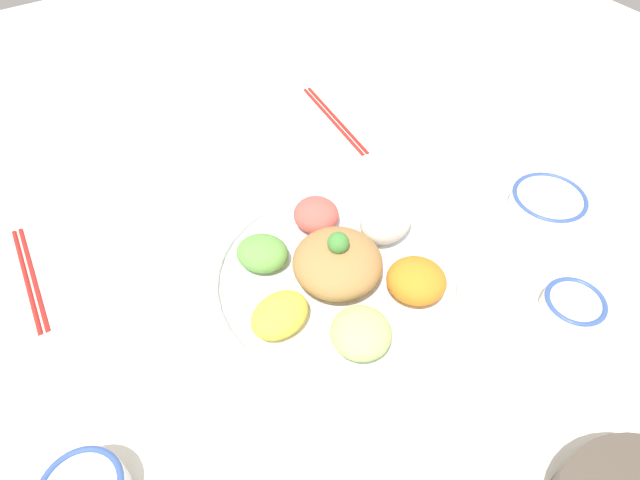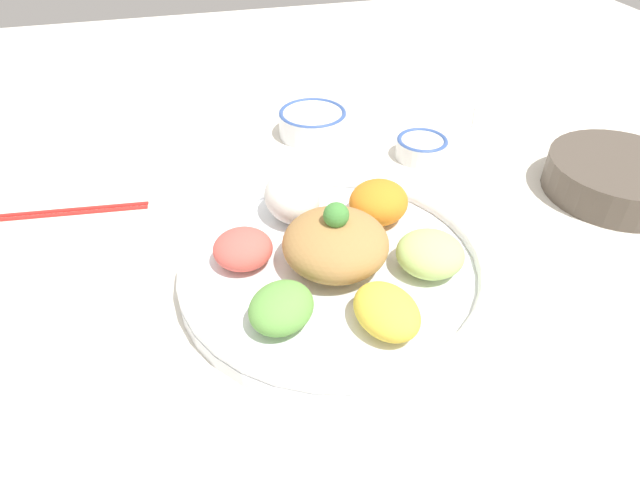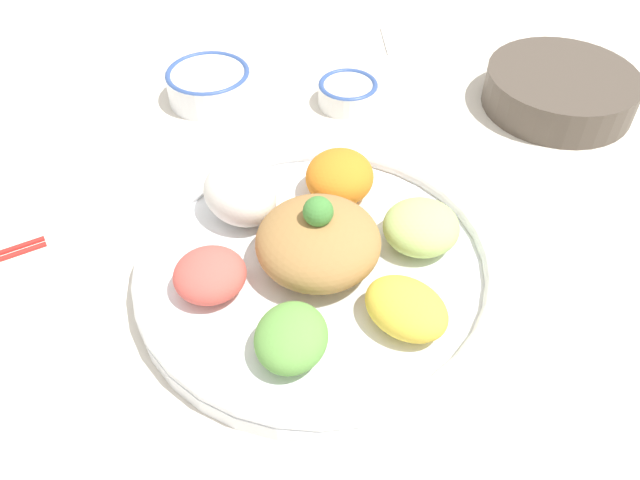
# 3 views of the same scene
# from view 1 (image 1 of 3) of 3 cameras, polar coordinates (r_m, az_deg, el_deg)

# --- Properties ---
(ground_plane) EXTENTS (2.40, 2.40, 0.00)m
(ground_plane) POSITION_cam_1_polar(r_m,az_deg,el_deg) (0.80, -1.55, -4.59)
(ground_plane) COLOR silver
(salad_platter) EXTENTS (0.38, 0.38, 0.11)m
(salad_platter) POSITION_cam_1_polar(r_m,az_deg,el_deg) (0.77, 2.08, -3.63)
(salad_platter) COLOR white
(salad_platter) RESTS_ON ground_plane
(rice_bowl_blue) EXTENTS (0.12, 0.12, 0.05)m
(rice_bowl_blue) POSITION_cam_1_polar(r_m,az_deg,el_deg) (0.95, 23.03, 3.50)
(rice_bowl_blue) COLOR white
(rice_bowl_blue) RESTS_ON ground_plane
(sauce_bowl_dark) EXTENTS (0.08, 0.08, 0.03)m
(sauce_bowl_dark) POSITION_cam_1_polar(r_m,az_deg,el_deg) (0.83, 25.36, -6.40)
(sauce_bowl_dark) COLOR white
(sauce_bowl_dark) RESTS_ON ground_plane
(chopsticks_pair_near) EXTENTS (0.25, 0.04, 0.01)m
(chopsticks_pair_near) POSITION_cam_1_polar(r_m,az_deg,el_deg) (1.10, 1.55, 12.83)
(chopsticks_pair_near) COLOR red
(chopsticks_pair_near) RESTS_ON ground_plane
(chopsticks_pair_far) EXTENTS (0.22, 0.03, 0.01)m
(chopsticks_pair_far) POSITION_cam_1_polar(r_m,az_deg,el_deg) (0.91, -28.61, -3.46)
(chopsticks_pair_far) COLOR red
(chopsticks_pair_far) RESTS_ON ground_plane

